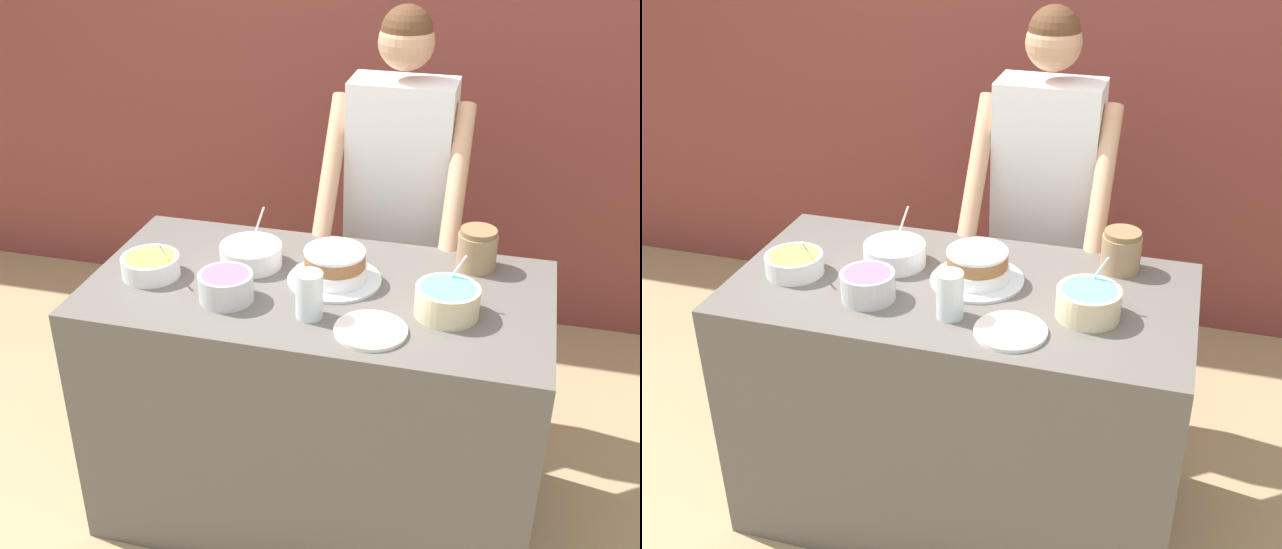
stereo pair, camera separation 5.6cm
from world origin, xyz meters
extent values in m
cube|color=brown|center=(0.00, 1.84, 1.30)|extent=(10.00, 0.05, 2.60)
cube|color=#5B5651|center=(0.00, 0.36, 0.44)|extent=(1.42, 0.72, 0.88)
cylinder|color=#2D2D38|center=(0.05, 1.03, 0.39)|extent=(0.11, 0.11, 0.78)
cylinder|color=#2D2D38|center=(0.22, 1.03, 0.39)|extent=(0.11, 0.11, 0.78)
cube|color=white|center=(0.13, 1.03, 1.07)|extent=(0.37, 0.21, 0.58)
cylinder|color=tan|center=(-0.09, 0.87, 1.06)|extent=(0.07, 0.37, 0.49)
cylinder|color=tan|center=(0.35, 0.87, 1.06)|extent=(0.07, 0.37, 0.49)
sphere|color=tan|center=(0.13, 1.03, 1.49)|extent=(0.19, 0.19, 0.19)
sphere|color=#51331E|center=(0.13, 1.03, 1.52)|extent=(0.18, 0.18, 0.18)
cylinder|color=silver|center=(0.04, 0.41, 0.89)|extent=(0.29, 0.29, 0.01)
cylinder|color=white|center=(0.04, 0.41, 0.91)|extent=(0.20, 0.20, 0.04)
cylinder|color=#9E663D|center=(0.04, 0.41, 0.96)|extent=(0.19, 0.19, 0.04)
cylinder|color=white|center=(0.04, 0.41, 0.98)|extent=(0.19, 0.19, 0.01)
cylinder|color=beige|center=(0.40, 0.30, 0.93)|extent=(0.19, 0.19, 0.09)
cylinder|color=#60B7E0|center=(0.40, 0.30, 0.97)|extent=(0.16, 0.16, 0.01)
cylinder|color=silver|center=(0.40, 0.36, 0.97)|extent=(0.08, 0.01, 0.16)
cylinder|color=white|center=(-0.25, 0.45, 0.92)|extent=(0.20, 0.20, 0.07)
cylinder|color=white|center=(-0.25, 0.45, 0.95)|extent=(0.17, 0.17, 0.01)
cylinder|color=silver|center=(-0.25, 0.52, 0.97)|extent=(0.06, 0.01, 0.17)
cylinder|color=silver|center=(-0.24, 0.22, 0.93)|extent=(0.16, 0.16, 0.09)
cylinder|color=#9E66B7|center=(-0.24, 0.22, 0.96)|extent=(0.14, 0.14, 0.01)
cylinder|color=white|center=(-0.53, 0.30, 0.91)|extent=(0.18, 0.18, 0.07)
cylinder|color=#F2DB4C|center=(-0.53, 0.30, 0.94)|extent=(0.16, 0.16, 0.01)
cylinder|color=silver|center=(-0.46, 0.29, 0.96)|extent=(0.02, 0.08, 0.13)
cylinder|color=silver|center=(0.02, 0.19, 0.95)|extent=(0.08, 0.08, 0.14)
cylinder|color=white|center=(0.21, 0.15, 0.89)|extent=(0.21, 0.21, 0.01)
cylinder|color=#9E7F5B|center=(0.46, 0.61, 0.94)|extent=(0.13, 0.13, 0.12)
cylinder|color=olive|center=(0.46, 0.61, 1.01)|extent=(0.12, 0.12, 0.02)
camera|label=1|loc=(0.55, -1.71, 2.09)|focal=45.00mm
camera|label=2|loc=(0.61, -1.70, 2.09)|focal=45.00mm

